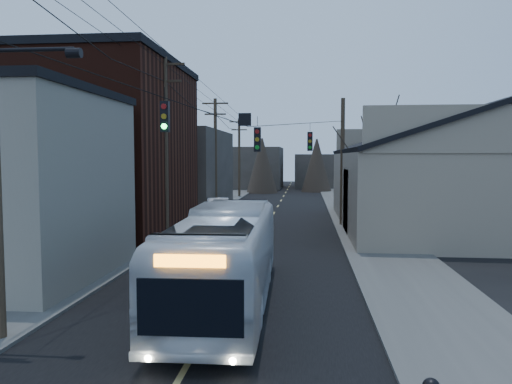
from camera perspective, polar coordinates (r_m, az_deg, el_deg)
road_surface at (r=38.90m, az=1.86°, el=-2.79°), size 9.00×110.00×0.02m
sidewalk_left at (r=39.86m, az=-7.52°, el=-2.58°), size 4.00×110.00×0.12m
sidewalk_right at (r=39.00m, az=11.44°, el=-2.77°), size 4.00×110.00×0.12m
building_brick at (r=31.20m, az=-18.15°, el=4.51°), size 10.00×12.00×10.00m
building_left_far at (r=46.17m, az=-9.48°, el=2.58°), size 9.00×14.00×7.00m
warehouse at (r=35.17m, az=22.92°, el=0.56°), size 16.16×20.60×7.73m
building_far_left at (r=74.06m, az=-0.94°, el=2.78°), size 10.00×12.00×6.00m
building_far_right at (r=78.69m, az=8.94°, el=2.44°), size 12.00×14.00×5.00m
bare_tree at (r=28.82m, az=13.51°, el=1.87°), size 0.40×0.40×7.20m
utility_lines at (r=33.18m, az=-4.20°, el=4.58°), size 11.24×45.28×10.50m
bus at (r=15.68m, az=-3.47°, el=-7.44°), size 2.84×10.98×3.04m
parked_car at (r=38.16m, az=-4.38°, el=-1.83°), size 2.04×4.65×1.48m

